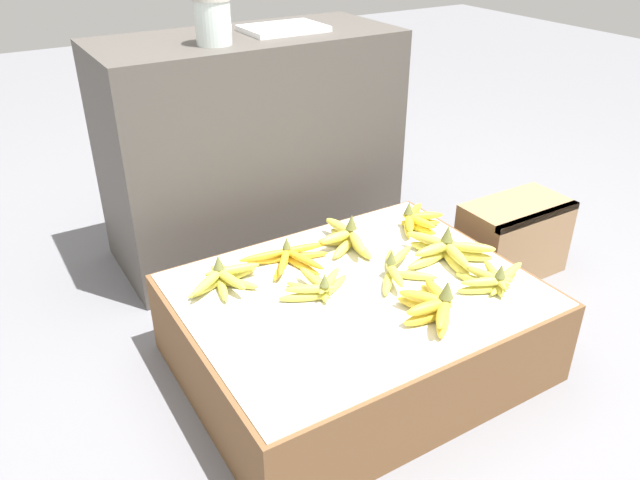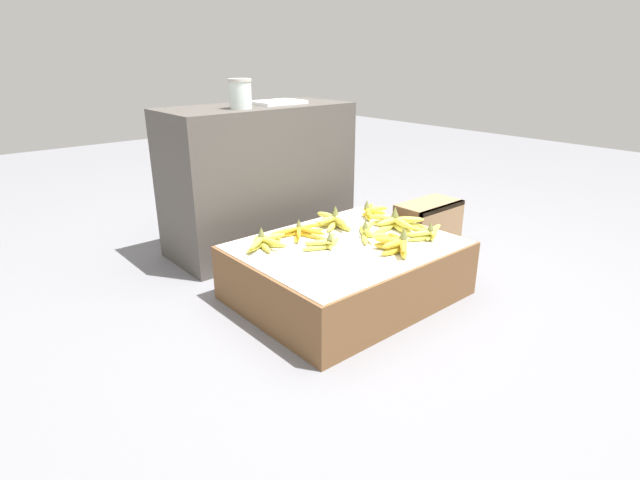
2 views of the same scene
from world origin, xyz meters
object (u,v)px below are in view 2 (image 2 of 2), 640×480
(banana_bunch_back_midleft, at_px, (301,232))
(banana_bunch_middle_midleft, at_px, (324,242))
(banana_bunch_front_right, at_px, (426,233))
(banana_bunch_front_midright, at_px, (396,244))
(glass_jar, at_px, (240,94))
(wooden_crate, at_px, (428,226))
(banana_bunch_back_left, at_px, (265,242))
(foam_tray_white, at_px, (278,102))
(banana_bunch_back_right, at_px, (371,212))
(banana_bunch_back_midright, at_px, (333,221))
(banana_bunch_middle_right, at_px, (395,223))
(banana_bunch_middle_midright, at_px, (368,232))

(banana_bunch_back_midleft, bearing_deg, banana_bunch_middle_midleft, -92.64)
(banana_bunch_front_right, height_order, banana_bunch_back_midleft, banana_bunch_front_right)
(banana_bunch_front_midright, distance_m, glass_jar, 1.11)
(wooden_crate, distance_m, banana_bunch_back_left, 1.10)
(banana_bunch_front_midright, relative_size, foam_tray_white, 0.80)
(wooden_crate, height_order, banana_bunch_back_right, banana_bunch_back_right)
(banana_bunch_front_midright, xyz_separation_m, banana_bunch_back_right, (0.27, 0.41, -0.01))
(banana_bunch_back_midleft, bearing_deg, wooden_crate, -5.29)
(wooden_crate, relative_size, banana_bunch_back_midright, 1.60)
(banana_bunch_front_right, bearing_deg, banana_bunch_back_right, 84.05)
(banana_bunch_middle_midleft, bearing_deg, banana_bunch_back_right, 19.52)
(banana_bunch_back_left, height_order, banana_bunch_back_midleft, banana_bunch_back_left)
(glass_jar, bearing_deg, banana_bunch_front_right, -66.03)
(banana_bunch_middle_right, relative_size, foam_tray_white, 0.99)
(banana_bunch_back_midleft, bearing_deg, banana_bunch_back_left, -177.37)
(wooden_crate, xyz_separation_m, banana_bunch_front_right, (-0.45, -0.32, 0.15))
(foam_tray_white, bearing_deg, banana_bunch_front_midright, -96.68)
(banana_bunch_back_left, relative_size, banana_bunch_back_midright, 0.96)
(banana_bunch_front_right, xyz_separation_m, banana_bunch_middle_midleft, (-0.43, 0.22, -0.00))
(banana_bunch_front_midright, height_order, banana_bunch_back_left, banana_bunch_front_midright)
(banana_bunch_middle_midleft, bearing_deg, banana_bunch_back_midleft, 87.36)
(banana_bunch_front_midright, bearing_deg, wooden_crate, 26.74)
(banana_bunch_middle_midleft, bearing_deg, banana_bunch_front_midright, -50.22)
(wooden_crate, xyz_separation_m, banana_bunch_back_right, (-0.41, 0.07, 0.15))
(banana_bunch_back_left, height_order, banana_bunch_back_midright, banana_bunch_back_midright)
(banana_bunch_back_midright, height_order, banana_bunch_back_right, banana_bunch_back_midright)
(banana_bunch_middle_midright, xyz_separation_m, banana_bunch_back_midright, (-0.03, 0.21, 0.01))
(banana_bunch_middle_midright, xyz_separation_m, banana_bunch_back_right, (0.23, 0.21, 0.00))
(banana_bunch_back_left, xyz_separation_m, glass_jar, (0.23, 0.51, 0.59))
(wooden_crate, bearing_deg, foam_tray_white, 130.06)
(banana_bunch_front_midright, relative_size, glass_jar, 1.50)
(banana_bunch_middle_midleft, relative_size, foam_tray_white, 0.84)
(banana_bunch_middle_midright, bearing_deg, foam_tray_white, 84.37)
(banana_bunch_front_right, height_order, banana_bunch_back_right, banana_bunch_back_right)
(banana_bunch_front_right, relative_size, banana_bunch_back_midleft, 0.85)
(banana_bunch_middle_midright, distance_m, banana_bunch_back_midright, 0.22)
(banana_bunch_middle_midright, relative_size, glass_jar, 1.52)
(banana_bunch_front_right, relative_size, banana_bunch_middle_right, 0.86)
(banana_bunch_back_left, relative_size, banana_bunch_back_right, 1.27)
(wooden_crate, relative_size, banana_bunch_back_left, 1.67)
(wooden_crate, relative_size, banana_bunch_back_midleft, 1.38)
(wooden_crate, distance_m, banana_bunch_back_midright, 0.69)
(banana_bunch_front_right, distance_m, foam_tray_white, 1.12)
(banana_bunch_middle_midright, height_order, banana_bunch_back_midleft, banana_bunch_middle_midright)
(wooden_crate, distance_m, banana_bunch_front_midright, 0.77)
(banana_bunch_back_midright, bearing_deg, banana_bunch_middle_right, -46.94)
(banana_bunch_front_midright, distance_m, foam_tray_white, 1.14)
(banana_bunch_back_right, bearing_deg, foam_tray_white, 104.45)
(banana_bunch_back_left, distance_m, foam_tray_white, 0.95)
(banana_bunch_back_midright, xyz_separation_m, banana_bunch_back_right, (0.27, -0.01, -0.00))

